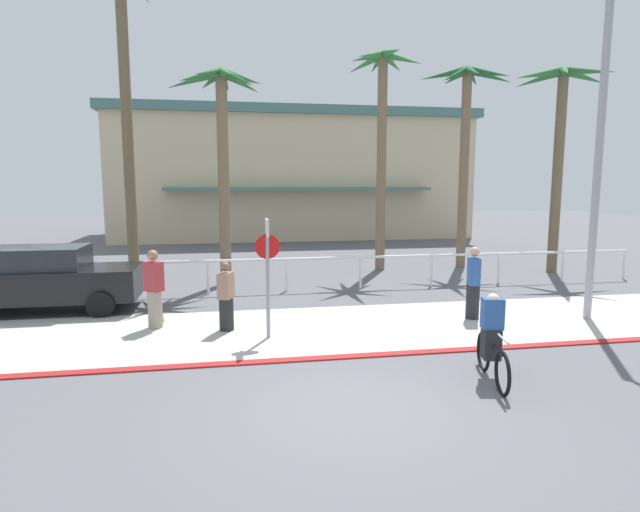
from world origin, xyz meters
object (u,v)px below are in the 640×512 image
palm_tree_2 (221,119)px  cyclist_black_0 (492,339)px  streetlight_curb (607,140)px  stop_sign_bike_lane (267,261)px  palm_tree_5 (560,122)px  pedestrian_0 (154,292)px  car_black_1 (47,278)px  palm_tree_3 (383,107)px  palm_tree_4 (467,118)px  pedestrian_2 (226,300)px  pedestrian_1 (473,286)px  palm_tree_1 (123,61)px

palm_tree_2 → cyclist_black_0: palm_tree_2 is taller
cyclist_black_0 → streetlight_curb: bearing=35.2°
palm_tree_2 → stop_sign_bike_lane: bearing=-81.7°
stop_sign_bike_lane → streetlight_curb: size_ratio=0.34×
palm_tree_5 → stop_sign_bike_lane: bearing=-149.4°
streetlight_curb → cyclist_black_0: streetlight_curb is taller
streetlight_curb → palm_tree_5: (3.21, 6.48, 1.19)m
palm_tree_2 → pedestrian_0: (-1.56, -5.09, -4.48)m
streetlight_curb → car_black_1: 14.06m
palm_tree_3 → palm_tree_4: size_ratio=1.05×
stop_sign_bike_lane → palm_tree_5: (11.05, 6.53, 3.78)m
palm_tree_5 → pedestrian_2: (-11.93, -5.79, -4.75)m
palm_tree_5 → car_black_1: bearing=-169.1°
stop_sign_bike_lane → streetlight_curb: 8.25m
pedestrian_1 → palm_tree_3: bearing=90.8°
car_black_1 → pedestrian_0: (2.92, -2.13, -0.02)m
palm_tree_2 → cyclist_black_0: 11.32m
stop_sign_bike_lane → cyclist_black_0: stop_sign_bike_lane is taller
pedestrian_1 → pedestrian_0: bearing=176.1°
palm_tree_1 → palm_tree_3: (8.99, 0.37, -1.18)m
palm_tree_4 → palm_tree_5: (2.76, -1.74, -0.30)m
palm_tree_4 → pedestrian_1: bearing=-113.4°
palm_tree_5 → pedestrian_0: bearing=-158.6°
palm_tree_1 → car_black_1: bearing=-106.7°
palm_tree_4 → car_black_1: palm_tree_4 is taller
stop_sign_bike_lane → streetlight_curb: streetlight_curb is taller
palm_tree_1 → palm_tree_2: bearing=-25.1°
palm_tree_2 → cyclist_black_0: bearing=-64.5°
pedestrian_0 → pedestrian_2: 1.68m
palm_tree_3 → pedestrian_0: (-7.40, -6.94, -5.25)m
pedestrian_0 → streetlight_curb: bearing=-6.6°
palm_tree_5 → car_black_1: palm_tree_5 is taller
streetlight_curb → pedestrian_1: 4.50m
palm_tree_1 → palm_tree_2: (3.15, -1.47, -1.95)m
palm_tree_1 → pedestrian_0: (1.59, -6.57, -6.42)m
streetlight_curb → palm_tree_2: bearing=144.3°
stop_sign_bike_lane → palm_tree_2: 7.37m
palm_tree_3 → pedestrian_2: palm_tree_3 is taller
pedestrian_0 → palm_tree_2: bearing=73.0°
palm_tree_3 → palm_tree_5: bearing=-15.1°
stop_sign_bike_lane → streetlight_curb: bearing=0.4°
palm_tree_4 → pedestrian_0: (-10.77, -7.03, -4.91)m
palm_tree_5 → pedestrian_2: 14.08m
streetlight_curb → pedestrian_1: (-2.81, 0.67, -3.44)m
palm_tree_2 → pedestrian_2: palm_tree_2 is taller
palm_tree_3 → pedestrian_1: size_ratio=4.55×
palm_tree_5 → palm_tree_1: bearing=175.2°
pedestrian_2 → streetlight_curb: bearing=-4.5°
palm_tree_4 → palm_tree_3: bearing=-178.5°
palm_tree_5 → cyclist_black_0: palm_tree_5 is taller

